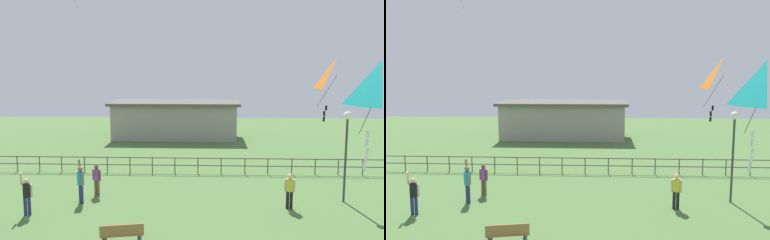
% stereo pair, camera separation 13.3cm
% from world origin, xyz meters
% --- Properties ---
extents(lamppost, '(0.36, 0.36, 4.21)m').
position_xyz_m(lamppost, '(7.72, 9.31, 3.08)').
color(lamppost, '#38383D').
rests_on(lamppost, ground_plane).
extents(park_bench, '(1.55, 0.70, 0.85)m').
position_xyz_m(park_bench, '(-1.50, 4.21, 0.46)').
color(park_bench, olive).
rests_on(park_bench, ground_plane).
extents(person_0, '(0.47, 0.29, 1.58)m').
position_xyz_m(person_0, '(5.02, 8.25, 0.91)').
color(person_0, black).
rests_on(person_0, ground_plane).
extents(person_1, '(0.50, 0.30, 1.87)m').
position_xyz_m(person_1, '(-6.11, 7.00, 0.94)').
color(person_1, navy).
rests_on(person_1, ground_plane).
extents(person_3, '(0.44, 0.28, 1.52)m').
position_xyz_m(person_3, '(-3.92, 9.75, 0.88)').
color(person_3, brown).
rests_on(person_3, ground_plane).
extents(person_4, '(0.36, 0.50, 2.01)m').
position_xyz_m(person_4, '(-4.33, 8.62, 1.01)').
color(person_4, navy).
rests_on(person_4, ground_plane).
extents(kite_0, '(1.14, 0.90, 2.45)m').
position_xyz_m(kite_0, '(6.46, 7.13, 5.81)').
color(kite_0, orange).
extents(kite_3, '(1.13, 1.11, 2.75)m').
position_xyz_m(kite_3, '(5.80, 1.47, 5.61)').
color(kite_3, '#19B2B2').
extents(waterfront_railing, '(36.03, 0.06, 0.95)m').
position_xyz_m(waterfront_railing, '(-0.38, 14.00, 0.62)').
color(waterfront_railing, '#4C4742').
rests_on(waterfront_railing, ground_plane).
extents(pavilion_building, '(11.08, 4.98, 3.18)m').
position_xyz_m(pavilion_building, '(-1.47, 26.00, 1.61)').
color(pavilion_building, gray).
rests_on(pavilion_building, ground_plane).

